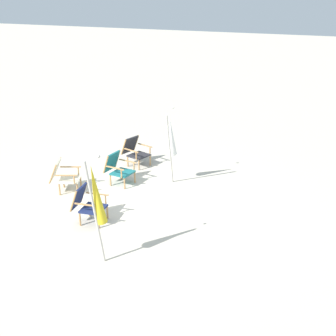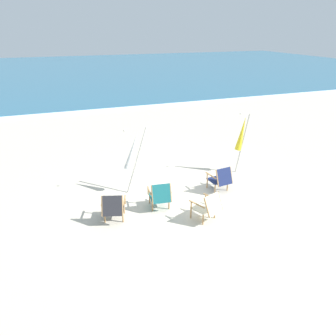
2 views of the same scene
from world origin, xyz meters
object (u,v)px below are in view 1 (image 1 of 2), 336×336
at_px(beach_chair_far_center, 63,175).
at_px(beach_chair_front_left, 135,151).
at_px(beach_chair_back_right, 118,168).
at_px(umbrella_furled_white, 171,136).
at_px(beach_chair_back_left, 87,203).
at_px(umbrella_furled_yellow, 96,196).

distance_m(beach_chair_far_center, beach_chair_front_left, 2.45).
height_order(beach_chair_back_right, umbrella_furled_white, umbrella_furled_white).
height_order(beach_chair_far_center, beach_chair_back_right, beach_chair_back_right).
xyz_separation_m(beach_chair_back_right, beach_chair_front_left, (-1.34, -0.17, -0.00)).
bearing_deg(beach_chair_back_left, umbrella_furled_white, 159.10).
xyz_separation_m(beach_chair_back_left, beach_chair_front_left, (-3.43, -0.54, -0.00)).
bearing_deg(umbrella_furled_yellow, beach_chair_back_right, -157.04).
relative_size(beach_chair_far_center, umbrella_furled_yellow, 0.41).
bearing_deg(umbrella_furled_white, beach_chair_front_left, -122.67).
relative_size(beach_chair_front_left, umbrella_furled_white, 0.42).
height_order(beach_chair_far_center, beach_chair_back_left, beach_chair_back_left).
bearing_deg(umbrella_furled_yellow, beach_chair_back_left, -140.93).
bearing_deg(beach_chair_back_right, umbrella_furled_yellow, 22.96).
bearing_deg(beach_chair_front_left, beach_chair_back_left, 8.88).
bearing_deg(umbrella_furled_white, beach_chair_far_center, -59.74).
xyz_separation_m(beach_chair_back_left, umbrella_furled_yellow, (1.33, 1.08, 0.95)).
bearing_deg(beach_chair_back_left, beach_chair_back_right, -170.03).
distance_m(beach_chair_front_left, umbrella_furled_white, 1.97).
xyz_separation_m(beach_chair_far_center, beach_chair_back_left, (1.13, 1.37, 0.00)).
bearing_deg(beach_chair_back_right, beach_chair_far_center, -46.16).
height_order(beach_chair_back_left, umbrella_furled_white, umbrella_furled_white).
distance_m(beach_chair_front_left, umbrella_furled_yellow, 5.12).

